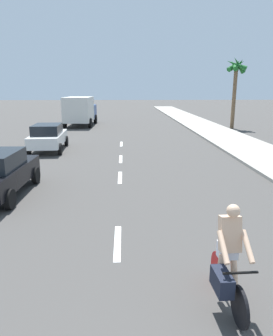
% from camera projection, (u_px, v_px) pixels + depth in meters
% --- Properties ---
extents(ground_plane, '(160.00, 160.00, 0.00)m').
position_uv_depth(ground_plane, '(121.00, 146.00, 20.26)').
color(ground_plane, '#423F3D').
extents(sidewalk_strip, '(3.60, 80.00, 0.14)m').
position_uv_depth(sidewalk_strip, '(230.00, 139.00, 22.48)').
color(sidewalk_strip, '#9E998E').
rests_on(sidewalk_strip, ground).
extents(lane_stripe_2, '(0.16, 1.80, 0.01)m').
position_uv_depth(lane_stripe_2, '(118.00, 242.00, 7.56)').
color(lane_stripe_2, white).
rests_on(lane_stripe_2, ground).
extents(lane_stripe_3, '(0.16, 1.80, 0.01)m').
position_uv_depth(lane_stripe_3, '(120.00, 177.00, 13.06)').
color(lane_stripe_3, white).
rests_on(lane_stripe_3, ground).
extents(lane_stripe_4, '(0.16, 1.80, 0.01)m').
position_uv_depth(lane_stripe_4, '(121.00, 159.00, 16.43)').
color(lane_stripe_4, white).
rests_on(lane_stripe_4, ground).
extents(lane_stripe_5, '(0.16, 1.80, 0.01)m').
position_uv_depth(lane_stripe_5, '(121.00, 144.00, 20.85)').
color(lane_stripe_5, white).
rests_on(lane_stripe_5, ground).
extents(cyclist, '(0.63, 1.71, 1.82)m').
position_uv_depth(cyclist, '(228.00, 261.00, 5.20)').
color(cyclist, black).
rests_on(cyclist, ground).
extents(parked_car_white, '(2.06, 4.16, 1.57)m').
position_uv_depth(parked_car_white, '(48.00, 137.00, 18.52)').
color(parked_car_white, white).
rests_on(parked_car_white, ground).
extents(delivery_truck, '(2.87, 6.33, 2.80)m').
position_uv_depth(delivery_truck, '(80.00, 110.00, 30.69)').
color(delivery_truck, '#23478C').
rests_on(delivery_truck, ground).
extents(palm_tree_far, '(1.95, 1.63, 6.42)m').
position_uv_depth(palm_tree_far, '(236.00, 73.00, 27.69)').
color(palm_tree_far, brown).
rests_on(palm_tree_far, ground).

